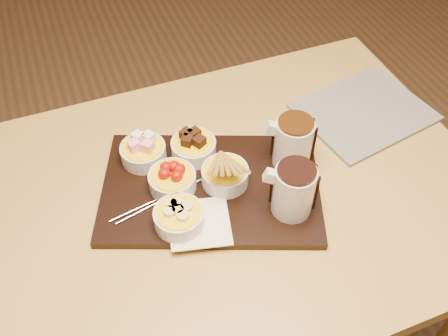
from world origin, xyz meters
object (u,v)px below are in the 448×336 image
object	(u,v)px
dining_table	(212,223)
bowl_strawberries	(172,181)
serving_board	(211,188)
newspaper	(364,112)
pitcher_milk_chocolate	(293,143)
pitcher_dark_chocolate	(294,191)

from	to	relation	value
dining_table	bowl_strawberries	world-z (taller)	bowl_strawberries
serving_board	bowl_strawberries	distance (m)	0.08
newspaper	serving_board	bearing A→B (deg)	-178.24
pitcher_milk_chocolate	dining_table	bearing A→B (deg)	-153.91
bowl_strawberries	dining_table	bearing A→B (deg)	-29.07
newspaper	dining_table	bearing A→B (deg)	-176.58
bowl_strawberries	pitcher_milk_chocolate	xyz separation A→B (m)	(0.26, -0.02, 0.04)
dining_table	bowl_strawberries	size ratio (longest dim) A/B	12.00
dining_table	bowl_strawberries	bearing A→B (deg)	150.93
dining_table	serving_board	distance (m)	0.11
pitcher_dark_chocolate	pitcher_milk_chocolate	world-z (taller)	same
pitcher_dark_chocolate	newspaper	distance (m)	0.38
dining_table	pitcher_milk_chocolate	distance (m)	0.26
bowl_strawberries	pitcher_dark_chocolate	bearing A→B (deg)	-34.42
bowl_strawberries	serving_board	bearing A→B (deg)	-18.19
pitcher_dark_chocolate	newspaper	world-z (taller)	pitcher_dark_chocolate
bowl_strawberries	pitcher_dark_chocolate	size ratio (longest dim) A/B	0.89
serving_board	newspaper	size ratio (longest dim) A/B	1.54
dining_table	serving_board	world-z (taller)	serving_board
serving_board	dining_table	bearing A→B (deg)	-87.34
dining_table	newspaper	world-z (taller)	newspaper
bowl_strawberries	pitcher_milk_chocolate	world-z (taller)	pitcher_milk_chocolate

